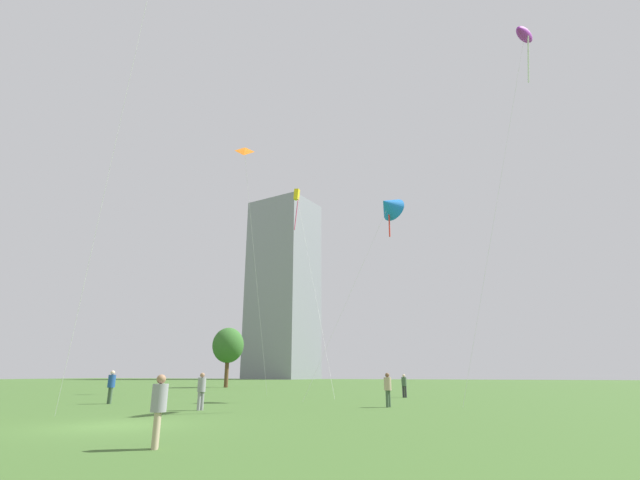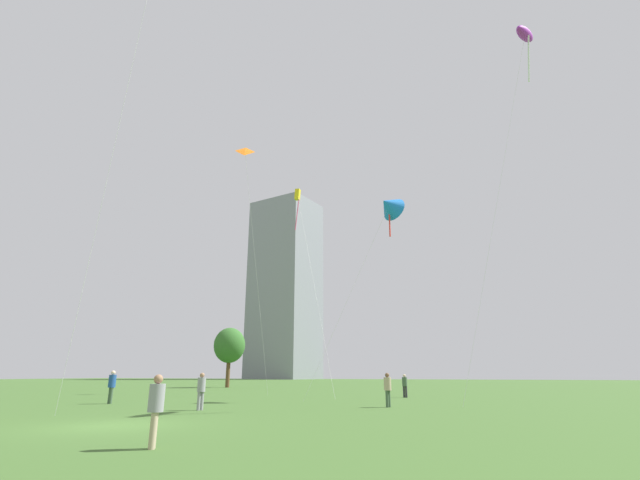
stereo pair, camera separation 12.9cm
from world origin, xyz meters
TOP-DOWN VIEW (x-y plane):
  - ground at (0.00, 0.00)m, footprint 280.00×280.00m
  - person_standing_0 at (5.87, 21.64)m, footprint 0.36×0.36m
  - person_standing_1 at (-1.18, 6.54)m, footprint 0.38×0.38m
  - person_standing_2 at (4.38, -3.47)m, footprint 0.36×0.36m
  - person_standing_3 at (6.72, 11.50)m, footprint 0.38×0.38m
  - person_standing_4 at (-8.82, 8.89)m, footprint 0.41×0.41m
  - kite_flying_1 at (6.10, 17.53)m, footprint 6.52×4.21m
  - kite_flying_2 at (16.12, 15.14)m, footprint 6.83×4.46m
  - kite_flying_3 at (-4.89, 26.60)m, footprint 7.03×9.18m
  - kite_flying_5 at (-5.70, 17.15)m, footprint 1.75×5.35m
  - park_tree_0 at (-19.61, 39.47)m, footprint 4.00×4.00m
  - distant_highrise_0 at (-53.63, 131.37)m, footprint 24.11×21.89m

SIDE VIEW (x-z plane):
  - ground at x=0.00m, z-range 0.00..0.00m
  - person_standing_2 at x=4.38m, z-range 0.13..1.75m
  - person_standing_0 at x=5.87m, z-range 0.13..1.75m
  - person_standing_1 at x=-1.18m, z-range 0.13..1.82m
  - person_standing_3 at x=6.72m, z-range 0.13..1.82m
  - person_standing_4 at x=-8.82m, z-range 0.14..1.97m
  - park_tree_0 at x=-19.61m, z-range 1.45..8.88m
  - kite_flying_1 at x=6.10m, z-range 6.09..20.43m
  - kite_flying_3 at x=-4.89m, z-range 8.92..28.70m
  - kite_flying_5 at x=-5.70m, z-range 9.29..29.49m
  - kite_flying_2 at x=16.12m, z-range 10.94..35.35m
  - distant_highrise_0 at x=-53.63m, z-range 0.00..62.36m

